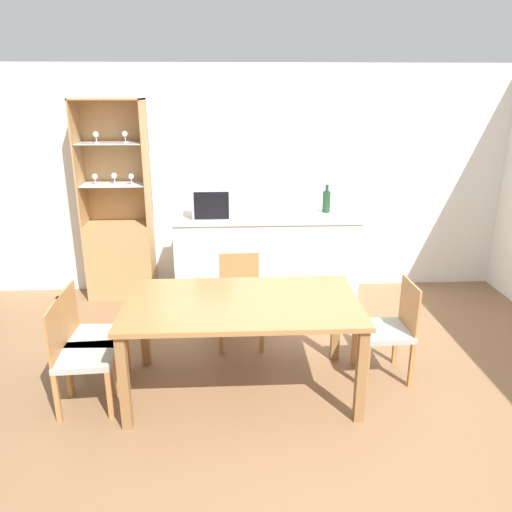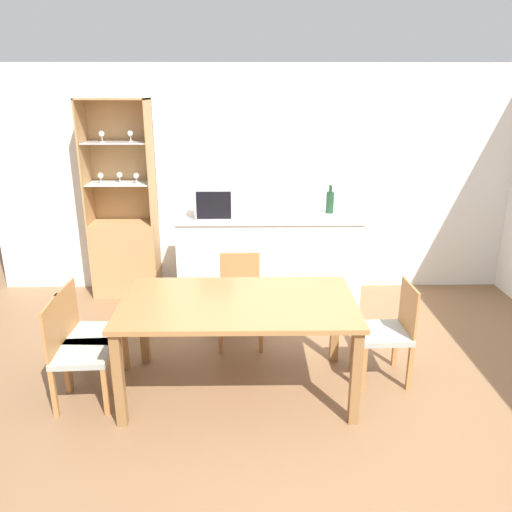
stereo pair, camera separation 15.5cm
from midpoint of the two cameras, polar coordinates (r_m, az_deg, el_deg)
ground_plane at (r=3.86m, az=7.71°, el=-18.07°), size 18.00×18.00×0.00m
wall_back at (r=5.80m, az=4.55°, el=8.48°), size 6.80×0.06×2.55m
kitchen_counter at (r=5.29m, az=2.30°, el=-0.89°), size 1.90×0.57×1.05m
display_cabinet at (r=5.88m, az=-13.99°, el=1.54°), size 0.73×0.39×2.20m
dining_table at (r=3.82m, az=-0.87°, el=-6.36°), size 1.78×0.99×0.77m
dining_chair_side_left_far at (r=4.24m, az=-17.54°, el=-8.45°), size 0.42×0.42×0.83m
dining_chair_head_far at (r=4.66m, az=-0.87°, el=-5.00°), size 0.42×0.42×0.83m
dining_chair_side_left_near at (r=3.99m, az=-18.74°, el=-10.40°), size 0.43×0.43×0.83m
dining_chair_side_right_far at (r=4.24m, az=15.85°, el=-8.32°), size 0.42×0.42×0.83m
microwave at (r=5.10m, az=-3.01°, el=6.27°), size 0.53×0.38×0.31m
wine_bottle at (r=5.31m, az=9.29°, el=6.14°), size 0.08×0.08×0.29m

